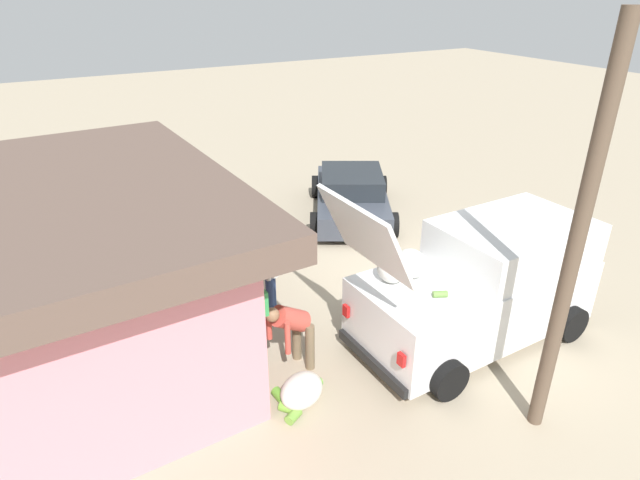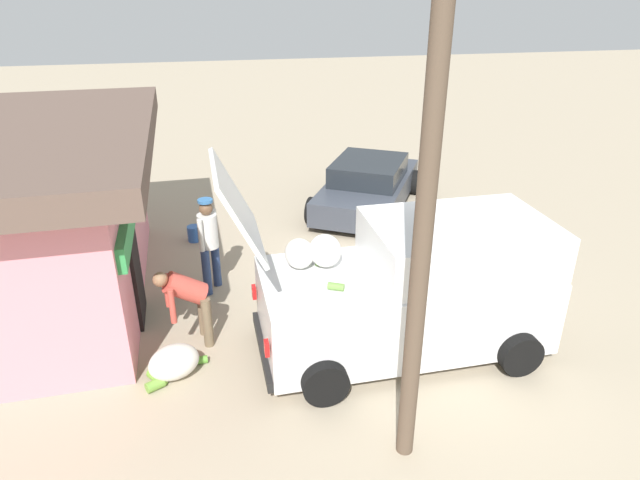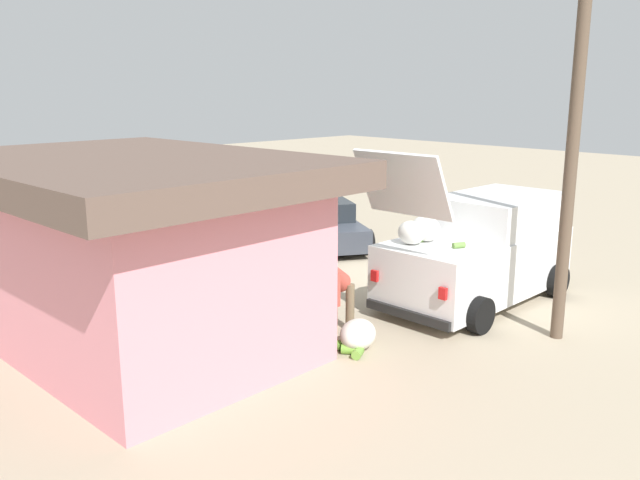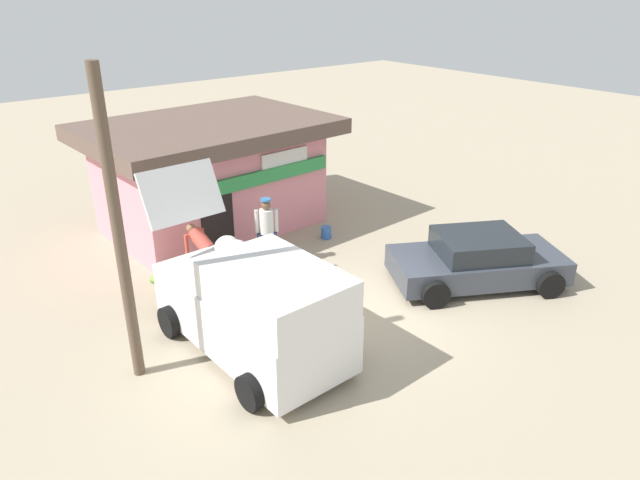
{
  "view_description": "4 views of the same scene",
  "coord_description": "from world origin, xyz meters",
  "px_view_note": "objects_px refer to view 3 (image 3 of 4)",
  "views": [
    {
      "loc": [
        -8.24,
        6.53,
        5.7
      ],
      "look_at": [
        -0.22,
        2.05,
        1.18
      ],
      "focal_mm": 29.97,
      "sensor_mm": 36.0,
      "label": 1
    },
    {
      "loc": [
        -9.41,
        3.01,
        5.16
      ],
      "look_at": [
        -1.12,
        1.37,
        1.13
      ],
      "focal_mm": 31.22,
      "sensor_mm": 36.0,
      "label": 2
    },
    {
      "loc": [
        -9.49,
        11.0,
        4.06
      ],
      "look_at": [
        0.07,
        1.91,
        0.98
      ],
      "focal_mm": 36.98,
      "sensor_mm": 36.0,
      "label": 3
    },
    {
      "loc": [
        -7.64,
        -7.73,
        6.53
      ],
      "look_at": [
        -0.12,
        1.56,
        1.16
      ],
      "focal_mm": 32.74,
      "sensor_mm": 36.0,
      "label": 4
    }
  ],
  "objects_px": {
    "parked_sedan": "(317,223)",
    "customer_bending": "(335,286)",
    "storefront_bar": "(133,248)",
    "delivery_van": "(481,250)",
    "vendor_standing": "(288,254)",
    "paint_bucket": "(209,277)",
    "unloaded_banana_pile": "(357,336)"
  },
  "relations": [
    {
      "from": "delivery_van",
      "to": "parked_sedan",
      "type": "xyz_separation_m",
      "value": [
        5.53,
        -0.87,
        -0.42
      ]
    },
    {
      "from": "vendor_standing",
      "to": "unloaded_banana_pile",
      "type": "relative_size",
      "value": 1.93
    },
    {
      "from": "storefront_bar",
      "to": "unloaded_banana_pile",
      "type": "xyz_separation_m",
      "value": [
        -2.56,
        -2.41,
        -1.38
      ]
    },
    {
      "from": "storefront_bar",
      "to": "parked_sedan",
      "type": "height_order",
      "value": "storefront_bar"
    },
    {
      "from": "delivery_van",
      "to": "parked_sedan",
      "type": "relative_size",
      "value": 1.11
    },
    {
      "from": "storefront_bar",
      "to": "customer_bending",
      "type": "bearing_deg",
      "value": -123.86
    },
    {
      "from": "delivery_van",
      "to": "paint_bucket",
      "type": "relative_size",
      "value": 14.17
    },
    {
      "from": "delivery_van",
      "to": "parked_sedan",
      "type": "distance_m",
      "value": 5.61
    },
    {
      "from": "storefront_bar",
      "to": "parked_sedan",
      "type": "distance_m",
      "value": 7.55
    },
    {
      "from": "delivery_van",
      "to": "unloaded_banana_pile",
      "type": "distance_m",
      "value": 3.63
    },
    {
      "from": "parked_sedan",
      "to": "customer_bending",
      "type": "distance_m",
      "value": 6.4
    },
    {
      "from": "unloaded_banana_pile",
      "to": "parked_sedan",
      "type": "bearing_deg",
      "value": -38.17
    },
    {
      "from": "delivery_van",
      "to": "customer_bending",
      "type": "distance_m",
      "value": 3.37
    },
    {
      "from": "parked_sedan",
      "to": "vendor_standing",
      "type": "height_order",
      "value": "vendor_standing"
    },
    {
      "from": "delivery_van",
      "to": "storefront_bar",
      "type": "bearing_deg",
      "value": 67.52
    },
    {
      "from": "vendor_standing",
      "to": "unloaded_banana_pile",
      "type": "xyz_separation_m",
      "value": [
        -2.35,
        0.6,
        -0.79
      ]
    },
    {
      "from": "vendor_standing",
      "to": "paint_bucket",
      "type": "xyz_separation_m",
      "value": [
        2.16,
        0.34,
        -0.84
      ]
    },
    {
      "from": "parked_sedan",
      "to": "customer_bending",
      "type": "relative_size",
      "value": 3.28
    },
    {
      "from": "storefront_bar",
      "to": "delivery_van",
      "type": "xyz_separation_m",
      "value": [
        -2.47,
        -5.96,
        -0.61
      ]
    },
    {
      "from": "delivery_van",
      "to": "parked_sedan",
      "type": "height_order",
      "value": "delivery_van"
    },
    {
      "from": "parked_sedan",
      "to": "customer_bending",
      "type": "bearing_deg",
      "value": 139.38
    },
    {
      "from": "unloaded_banana_pile",
      "to": "paint_bucket",
      "type": "xyz_separation_m",
      "value": [
        4.51,
        -0.26,
        -0.05
      ]
    },
    {
      "from": "vendor_standing",
      "to": "unloaded_banana_pile",
      "type": "bearing_deg",
      "value": 165.61
    },
    {
      "from": "vendor_standing",
      "to": "customer_bending",
      "type": "relative_size",
      "value": 1.34
    },
    {
      "from": "paint_bucket",
      "to": "delivery_van",
      "type": "bearing_deg",
      "value": -143.32
    },
    {
      "from": "vendor_standing",
      "to": "customer_bending",
      "type": "distance_m",
      "value": 1.63
    },
    {
      "from": "delivery_van",
      "to": "vendor_standing",
      "type": "relative_size",
      "value": 2.72
    },
    {
      "from": "storefront_bar",
      "to": "parked_sedan",
      "type": "bearing_deg",
      "value": -65.84
    },
    {
      "from": "storefront_bar",
      "to": "customer_bending",
      "type": "relative_size",
      "value": 5.03
    },
    {
      "from": "delivery_van",
      "to": "customer_bending",
      "type": "xyz_separation_m",
      "value": [
        0.68,
        3.29,
        -0.17
      ]
    },
    {
      "from": "paint_bucket",
      "to": "vendor_standing",
      "type": "bearing_deg",
      "value": -170.99
    },
    {
      "from": "unloaded_banana_pile",
      "to": "customer_bending",
      "type": "bearing_deg",
      "value": -18.49
    }
  ]
}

